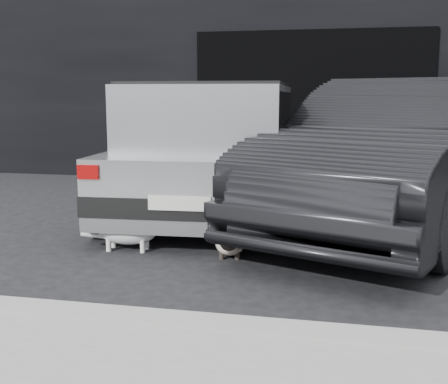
% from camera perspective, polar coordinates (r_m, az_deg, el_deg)
% --- Properties ---
extents(ground, '(80.00, 80.00, 0.00)m').
position_cam_1_polar(ground, '(6.22, -2.89, -4.26)').
color(ground, black).
rests_on(ground, ground).
extents(building_facade, '(34.00, 4.00, 5.00)m').
position_cam_1_polar(building_facade, '(11.88, 9.56, 14.44)').
color(building_facade, black).
rests_on(building_facade, ground).
extents(garage_opening, '(4.00, 0.10, 2.60)m').
position_cam_1_polar(garage_opening, '(9.84, 8.84, 8.45)').
color(garage_opening, black).
rests_on(garage_opening, ground).
extents(curb, '(18.00, 0.25, 0.12)m').
position_cam_1_polar(curb, '(3.58, 2.07, -14.07)').
color(curb, gray).
rests_on(curb, ground).
extents(silver_hatchback, '(2.43, 4.59, 1.65)m').
position_cam_1_polar(silver_hatchback, '(7.22, -0.70, 4.97)').
color(silver_hatchback, '#A8AAAD').
rests_on(silver_hatchback, ground).
extents(second_car, '(3.53, 5.48, 1.71)m').
position_cam_1_polar(second_car, '(6.68, 17.33, 3.71)').
color(second_car, black).
rests_on(second_car, ground).
extents(cat_siamese, '(0.37, 0.87, 0.30)m').
position_cam_1_polar(cat_siamese, '(5.35, 0.66, -5.08)').
color(cat_siamese, beige).
rests_on(cat_siamese, ground).
extents(cat_white, '(0.87, 0.33, 0.41)m').
position_cam_1_polar(cat_white, '(5.60, -9.39, -3.90)').
color(cat_white, silver).
rests_on(cat_white, ground).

